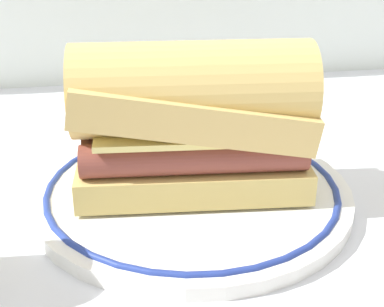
{
  "coord_description": "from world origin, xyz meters",
  "views": [
    {
      "loc": [
        -0.05,
        -0.44,
        0.25
      ],
      "look_at": [
        0.02,
        0.0,
        0.04
      ],
      "focal_mm": 53.9,
      "sensor_mm": 36.0,
      "label": 1
    }
  ],
  "objects": [
    {
      "name": "ground_plane",
      "position": [
        0.0,
        0.0,
        0.0
      ],
      "size": [
        1.5,
        1.5,
        0.0
      ],
      "primitive_type": "plane",
      "color": "silver"
    },
    {
      "name": "plate",
      "position": [
        0.02,
        0.0,
        0.01
      ],
      "size": [
        0.28,
        0.28,
        0.01
      ],
      "color": "white",
      "rests_on": "ground_plane"
    },
    {
      "name": "sausage_sandwich",
      "position": [
        0.02,
        0.0,
        0.08
      ],
      "size": [
        0.2,
        0.11,
        0.13
      ],
      "rotation": [
        0.0,
        0.0,
        -0.08
      ],
      "color": "tan",
      "rests_on": "plate"
    }
  ]
}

